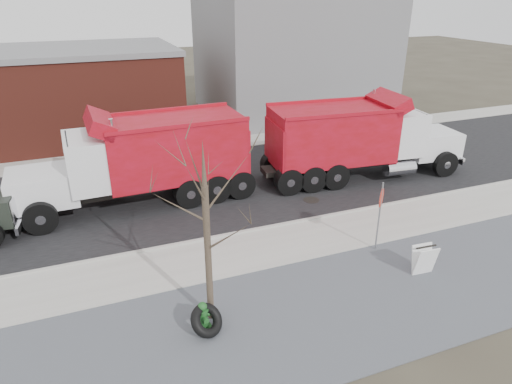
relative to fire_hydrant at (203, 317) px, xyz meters
name	(u,v)px	position (x,y,z in m)	size (l,w,h in m)	color
ground	(278,250)	(3.52, 2.98, -0.40)	(120.00, 120.00, 0.00)	#383328
gravel_verge	(328,309)	(3.52, -0.52, -0.39)	(60.00, 5.00, 0.03)	slate
sidewalk	(275,246)	(3.52, 3.23, -0.37)	(60.00, 2.50, 0.06)	#9E9B93
curb	(262,229)	(3.52, 4.53, -0.35)	(60.00, 0.15, 0.11)	#9E9B93
road	(224,184)	(3.52, 9.28, -0.39)	(60.00, 9.40, 0.02)	black
far_sidewalk	(193,147)	(3.52, 14.98, -0.37)	(60.00, 2.00, 0.06)	#9E9B93
building_grey	(292,55)	(12.52, 20.98, 3.60)	(12.00, 10.00, 8.00)	slate
bare_tree	(206,212)	(0.32, 0.38, 2.90)	(3.20, 3.20, 5.20)	#382D23
fire_hydrant	(203,317)	(0.00, 0.00, 0.00)	(0.50, 0.48, 0.87)	#245E2B
truck_tire	(207,320)	(0.05, -0.18, 0.01)	(1.23, 1.19, 0.87)	black
stop_sign	(381,205)	(6.71, 1.75, 1.36)	(0.53, 0.49, 2.57)	gray
sandwich_board	(424,260)	(7.23, -0.06, 0.13)	(0.76, 0.51, 1.01)	white
dump_truck_red_a	(357,137)	(9.74, 7.89, 1.60)	(9.97, 3.53, 3.94)	black
dump_truck_red_b	(144,157)	(-0.07, 8.60, 1.65)	(9.72, 3.04, 4.03)	black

